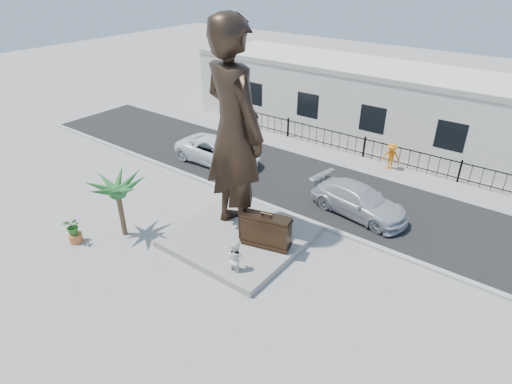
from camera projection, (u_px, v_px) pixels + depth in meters
ground at (226, 261)px, 17.16m from camera, size 100.00×100.00×0.00m
street at (324, 186)px, 22.74m from camera, size 40.00×7.00×0.01m
curb at (288, 213)px, 20.27m from camera, size 40.00×0.25×0.12m
far_sidewalk at (357, 161)px, 25.52m from camera, size 40.00×2.50×0.02m
plinth at (240, 237)px, 18.40m from camera, size 5.20×5.20×0.30m
fence at (364, 148)px, 25.79m from camera, size 22.00×0.10×1.20m
building at (395, 105)px, 27.95m from camera, size 28.00×7.00×4.40m
statue at (234, 131)px, 16.78m from camera, size 3.70×2.97×8.83m
suitcase at (266, 231)px, 17.29m from camera, size 2.08×1.12×1.40m
tourist at (236, 259)px, 16.09m from camera, size 0.77×0.61×1.52m
car_white at (218, 151)px, 25.01m from camera, size 5.31×2.56×1.46m
car_silver at (359, 201)px, 20.01m from camera, size 4.99×2.59×1.38m
worker at (391, 156)px, 24.21m from camera, size 1.09×0.75×1.55m
palm_tree at (125, 234)px, 18.86m from camera, size 1.80×1.80×3.20m
planter at (76, 238)px, 18.24m from camera, size 0.56×0.56×0.40m
shrub at (73, 226)px, 17.95m from camera, size 0.85×0.78×0.78m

